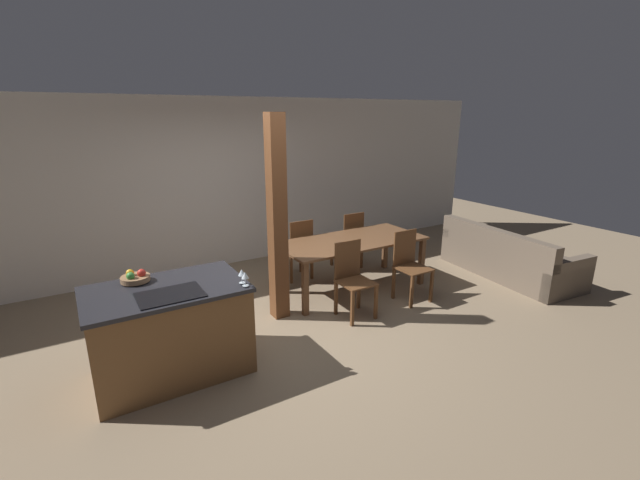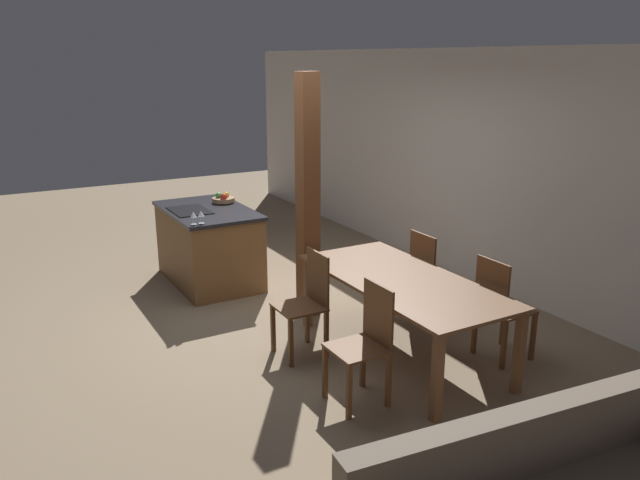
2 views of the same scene
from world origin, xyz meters
name	(u,v)px [view 1 (image 1 of 2)]	position (x,y,z in m)	size (l,w,h in m)	color
ground_plane	(286,328)	(0.00, 0.00, 0.00)	(16.00, 16.00, 0.00)	#847056
wall_back	(210,185)	(0.00, 2.58, 1.35)	(11.20, 0.08, 2.70)	silver
kitchen_island	(170,330)	(-1.34, -0.21, 0.45)	(1.44, 0.90, 0.90)	brown
fruit_bowl	(135,277)	(-1.55, 0.07, 0.94)	(0.27, 0.27, 0.12)	#99704C
wine_glass_near	(245,276)	(-0.69, -0.59, 1.01)	(0.07, 0.07, 0.14)	silver
wine_glass_middle	(242,273)	(-0.69, -0.50, 1.01)	(0.07, 0.07, 0.14)	silver
dining_table	(351,245)	(1.36, 0.60, 0.65)	(2.09, 0.96, 0.73)	brown
dining_chair_near_left	(353,278)	(0.89, -0.10, 0.49)	(0.40, 0.40, 0.94)	brown
dining_chair_near_right	(410,264)	(1.83, -0.10, 0.49)	(0.40, 0.40, 0.94)	brown
dining_chair_far_left	(298,248)	(0.89, 1.31, 0.49)	(0.40, 0.40, 0.94)	brown
dining_chair_far_right	(349,239)	(1.83, 1.31, 0.49)	(0.40, 0.40, 0.94)	brown
couch	(508,259)	(3.76, -0.24, 0.26)	(1.10, 2.18, 0.78)	brown
timber_post	(277,221)	(0.10, 0.35, 1.23)	(0.19, 0.19, 2.46)	brown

